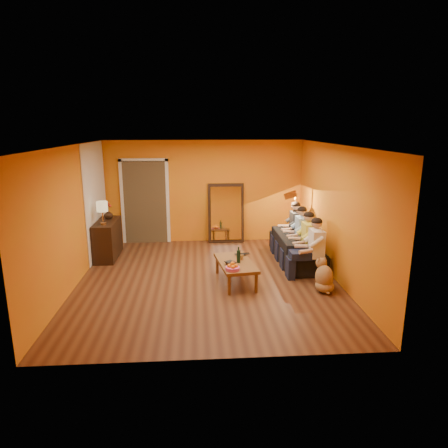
{
  "coord_description": "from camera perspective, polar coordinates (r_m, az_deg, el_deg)",
  "views": [
    {
      "loc": [
        -0.2,
        -7.36,
        2.96
      ],
      "look_at": [
        0.35,
        0.5,
        1.0
      ],
      "focal_mm": 32.0,
      "sensor_mm": 36.0,
      "label": 1
    }
  ],
  "objects": [
    {
      "name": "person_mid_left",
      "position": [
        8.55,
        11.98,
        -2.29
      ],
      "size": [
        0.7,
        0.44,
        1.22
      ],
      "primitive_type": null,
      "color": "#DBD449",
      "rests_on": "sofa"
    },
    {
      "name": "flowers",
      "position": [
        9.55,
        -16.29,
        2.66
      ],
      "size": [
        0.17,
        0.17,
        0.42
      ],
      "primitive_type": null,
      "color": "#A32712",
      "rests_on": "vase"
    },
    {
      "name": "coffee_table",
      "position": [
        7.73,
        1.66,
        -6.86
      ],
      "size": [
        0.79,
        1.3,
        0.42
      ],
      "primitive_type": null,
      "rotation": [
        0.0,
        0.0,
        0.14
      ],
      "color": "brown",
      "rests_on": "floor"
    },
    {
      "name": "tumbler",
      "position": [
        7.77,
        2.47,
        -4.77
      ],
      "size": [
        0.11,
        0.11,
        0.09
      ],
      "primitive_type": "imported",
      "rotation": [
        0.0,
        0.0,
        0.14
      ],
      "color": "#B27F3F",
      "rests_on": "coffee_table"
    },
    {
      "name": "book_mid",
      "position": [
        7.46,
        0.51,
        -5.69
      ],
      "size": [
        0.17,
        0.23,
        0.02
      ],
      "primitive_type": "imported",
      "rotation": [
        0.0,
        0.0,
        0.04
      ],
      "color": "#A32712",
      "rests_on": "book_lower"
    },
    {
      "name": "sideboard",
      "position": [
        9.48,
        -16.29,
        -2.11
      ],
      "size": [
        0.44,
        1.18,
        0.85
      ],
      "primitive_type": "cube",
      "color": "black",
      "rests_on": "floor"
    },
    {
      "name": "door_jamb_left",
      "position": [
        10.41,
        -14.3,
        2.97
      ],
      "size": [
        0.08,
        0.06,
        2.2
      ],
      "primitive_type": "cube",
      "color": "white",
      "rests_on": "wall_back"
    },
    {
      "name": "mirror_frame",
      "position": [
        10.25,
        0.28,
        1.58
      ],
      "size": [
        0.92,
        0.27,
        1.51
      ],
      "primitive_type": "cube",
      "rotation": [
        -0.14,
        0.0,
        0.0
      ],
      "color": "black",
      "rests_on": "floor"
    },
    {
      "name": "floor_lamp",
      "position": [
        9.57,
        10.02,
        0.22
      ],
      "size": [
        0.35,
        0.3,
        1.44
      ],
      "primitive_type": null,
      "rotation": [
        0.0,
        0.0,
        -0.24
      ],
      "color": "#C77F3A",
      "rests_on": "floor"
    },
    {
      "name": "mirror_glass",
      "position": [
        10.21,
        0.3,
        1.53
      ],
      "size": [
        0.78,
        0.21,
        1.35
      ],
      "primitive_type": "cube",
      "rotation": [
        -0.14,
        0.0,
        0.0
      ],
      "color": "white",
      "rests_on": "mirror_frame"
    },
    {
      "name": "white_accent",
      "position": [
        9.53,
        -17.84,
        3.27
      ],
      "size": [
        0.02,
        1.9,
        2.58
      ],
      "primitive_type": "cube",
      "color": "white",
      "rests_on": "wall_left"
    },
    {
      "name": "door_header",
      "position": [
        10.18,
        -11.47,
        8.96
      ],
      "size": [
        1.22,
        0.06,
        0.08
      ],
      "primitive_type": "cube",
      "color": "white",
      "rests_on": "wall_back"
    },
    {
      "name": "book_lower",
      "position": [
        7.45,
        0.44,
        -5.85
      ],
      "size": [
        0.22,
        0.27,
        0.02
      ],
      "primitive_type": "imported",
      "rotation": [
        0.0,
        0.0,
        0.23
      ],
      "color": "black",
      "rests_on": "coffee_table"
    },
    {
      "name": "laptop",
      "position": [
        8.0,
        2.71,
        -4.45
      ],
      "size": [
        0.34,
        0.25,
        0.02
      ],
      "primitive_type": "imported",
      "rotation": [
        0.0,
        0.0,
        0.18
      ],
      "color": "black",
      "rests_on": "coffee_table"
    },
    {
      "name": "vase",
      "position": [
        9.59,
        -16.2,
        1.35
      ],
      "size": [
        0.2,
        0.2,
        0.21
      ],
      "primitive_type": "imported",
      "color": "black",
      "rests_on": "sideboard"
    },
    {
      "name": "door_jamb_right",
      "position": [
        10.27,
        -8.03,
        3.11
      ],
      "size": [
        0.08,
        0.06,
        2.2
      ],
      "primitive_type": "cube",
      "color": "white",
      "rests_on": "wall_back"
    },
    {
      "name": "book_upper",
      "position": [
        7.43,
        0.45,
        -5.61
      ],
      "size": [
        0.23,
        0.25,
        0.02
      ],
      "primitive_type": "imported",
      "rotation": [
        0.0,
        0.0,
        0.54
      ],
      "color": "black",
      "rests_on": "book_mid"
    },
    {
      "name": "table_lamp",
      "position": [
        9.04,
        -16.97,
        1.51
      ],
      "size": [
        0.24,
        0.24,
        0.51
      ],
      "primitive_type": null,
      "color": "beige",
      "rests_on": "sideboard"
    },
    {
      "name": "doorway_recess",
      "position": [
        10.44,
        -11.11,
        3.17
      ],
      "size": [
        1.06,
        0.3,
        2.1
      ],
      "primitive_type": "cube",
      "color": "#3F2D19",
      "rests_on": "floor"
    },
    {
      "name": "fruit_bowl",
      "position": [
        7.2,
        1.24,
        -5.99
      ],
      "size": [
        0.26,
        0.26,
        0.16
      ],
      "primitive_type": null,
      "color": "#E14FA4",
      "rests_on": "coffee_table"
    },
    {
      "name": "room_shell",
      "position": [
        7.9,
        -2.47,
        1.84
      ],
      "size": [
        5.0,
        5.5,
        2.6
      ],
      "color": "brown",
      "rests_on": "ground"
    },
    {
      "name": "wine_bottle",
      "position": [
        7.57,
        2.1,
        -4.4
      ],
      "size": [
        0.07,
        0.07,
        0.31
      ],
      "primitive_type": "cylinder",
      "color": "black",
      "rests_on": "coffee_table"
    },
    {
      "name": "sofa",
      "position": [
        9.02,
        10.32,
        -3.35
      ],
      "size": [
        2.13,
        0.83,
        0.62
      ],
      "primitive_type": "imported",
      "rotation": [
        0.0,
        0.0,
        1.57
      ],
      "color": "black",
      "rests_on": "floor"
    },
    {
      "name": "person_far_left",
      "position": [
        8.05,
        13.04,
        -3.38
      ],
      "size": [
        0.7,
        0.44,
        1.22
      ],
      "primitive_type": null,
      "color": "silver",
      "rests_on": "sofa"
    },
    {
      "name": "dog",
      "position": [
        7.54,
        14.14,
        -7.04
      ],
      "size": [
        0.37,
        0.54,
        0.62
      ],
      "primitive_type": null,
      "rotation": [
        0.0,
        0.0,
        -0.05
      ],
      "color": "#A77A4B",
      "rests_on": "floor"
    },
    {
      "name": "person_mid_right",
      "position": [
        9.06,
        11.05,
        -1.33
      ],
      "size": [
        0.7,
        0.44,
        1.22
      ],
      "primitive_type": null,
      "color": "#9CC4F2",
      "rests_on": "sofa"
    },
    {
      "name": "person_far_right",
      "position": [
        9.57,
        10.21,
        -0.46
      ],
      "size": [
        0.7,
        0.44,
        1.22
      ],
      "primitive_type": null,
      "color": "#2E2E33",
      "rests_on": "sofa"
    }
  ]
}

